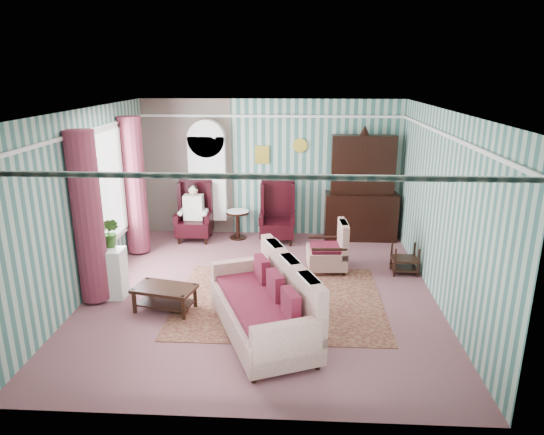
# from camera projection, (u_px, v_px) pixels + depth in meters

# --- Properties ---
(floor) EXTENTS (6.00, 6.00, 0.00)m
(floor) POSITION_uv_depth(u_px,v_px,m) (261.00, 292.00, 7.89)
(floor) COLOR #8B515B
(floor) RESTS_ON ground
(room_shell) EXTENTS (5.53, 6.02, 2.91)m
(room_shell) POSITION_uv_depth(u_px,v_px,m) (222.00, 168.00, 7.51)
(room_shell) COLOR #3D6F68
(room_shell) RESTS_ON ground
(bookcase) EXTENTS (0.80, 0.28, 2.24)m
(bookcase) POSITION_uv_depth(u_px,v_px,m) (208.00, 184.00, 10.35)
(bookcase) COLOR silver
(bookcase) RESTS_ON floor
(dresser_hutch) EXTENTS (1.50, 0.56, 2.36)m
(dresser_hutch) POSITION_uv_depth(u_px,v_px,m) (362.00, 185.00, 10.04)
(dresser_hutch) COLOR black
(dresser_hutch) RESTS_ON floor
(wingback_left) EXTENTS (0.76, 0.80, 1.25)m
(wingback_left) POSITION_uv_depth(u_px,v_px,m) (194.00, 212.00, 10.13)
(wingback_left) COLOR black
(wingback_left) RESTS_ON floor
(wingback_right) EXTENTS (0.76, 0.80, 1.25)m
(wingback_right) POSITION_uv_depth(u_px,v_px,m) (277.00, 213.00, 10.04)
(wingback_right) COLOR black
(wingback_right) RESTS_ON floor
(seated_woman) EXTENTS (0.44, 0.40, 1.18)m
(seated_woman) POSITION_uv_depth(u_px,v_px,m) (194.00, 213.00, 10.14)
(seated_woman) COLOR silver
(seated_woman) RESTS_ON floor
(round_side_table) EXTENTS (0.50, 0.50, 0.60)m
(round_side_table) POSITION_uv_depth(u_px,v_px,m) (238.00, 225.00, 10.32)
(round_side_table) COLOR black
(round_side_table) RESTS_ON floor
(nest_table) EXTENTS (0.45, 0.38, 0.54)m
(nest_table) POSITION_uv_depth(u_px,v_px,m) (405.00, 259.00, 8.54)
(nest_table) COLOR black
(nest_table) RESTS_ON floor
(plant_stand) EXTENTS (0.55, 0.35, 0.80)m
(plant_stand) POSITION_uv_depth(u_px,v_px,m) (108.00, 273.00, 7.61)
(plant_stand) COLOR silver
(plant_stand) RESTS_ON floor
(rug) EXTENTS (3.20, 2.60, 0.01)m
(rug) POSITION_uv_depth(u_px,v_px,m) (279.00, 300.00, 7.59)
(rug) COLOR #441A16
(rug) RESTS_ON floor
(sofa) EXTENTS (1.82, 2.41, 1.12)m
(sofa) POSITION_uv_depth(u_px,v_px,m) (262.00, 298.00, 6.43)
(sofa) COLOR beige
(sofa) RESTS_ON floor
(floral_armchair) EXTENTS (0.78, 0.79, 1.09)m
(floral_armchair) POSITION_uv_depth(u_px,v_px,m) (327.00, 241.00, 8.60)
(floral_armchair) COLOR beige
(floral_armchair) RESTS_ON floor
(coffee_table) EXTENTS (0.99, 0.69, 0.38)m
(coffee_table) POSITION_uv_depth(u_px,v_px,m) (165.00, 298.00, 7.24)
(coffee_table) COLOR black
(coffee_table) RESTS_ON floor
(potted_plant_a) EXTENTS (0.41, 0.38, 0.38)m
(potted_plant_a) POSITION_uv_depth(u_px,v_px,m) (94.00, 241.00, 7.32)
(potted_plant_a) COLOR #28551A
(potted_plant_a) RESTS_ON plant_stand
(potted_plant_b) EXTENTS (0.31, 0.28, 0.48)m
(potted_plant_b) POSITION_uv_depth(u_px,v_px,m) (111.00, 233.00, 7.52)
(potted_plant_b) COLOR #1F4E18
(potted_plant_b) RESTS_ON plant_stand
(potted_plant_c) EXTENTS (0.26, 0.26, 0.35)m
(potted_plant_c) POSITION_uv_depth(u_px,v_px,m) (102.00, 236.00, 7.55)
(potted_plant_c) COLOR #254F18
(potted_plant_c) RESTS_ON plant_stand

